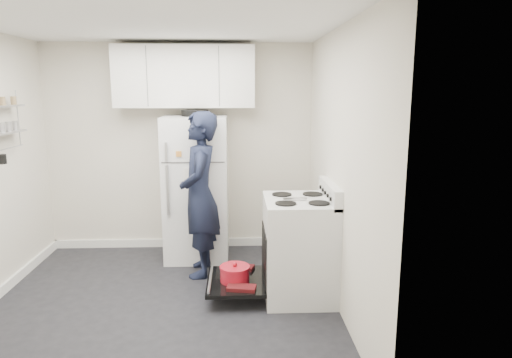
{
  "coord_description": "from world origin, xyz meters",
  "views": [
    {
      "loc": [
        0.69,
        -3.96,
        1.95
      ],
      "look_at": [
        0.89,
        0.64,
        1.05
      ],
      "focal_mm": 32.0,
      "sensor_mm": 36.0,
      "label": 1
    }
  ],
  "objects_px": {
    "electric_range": "(298,248)",
    "open_oven_door": "(236,278)",
    "refrigerator": "(197,187)",
    "person": "(200,195)"
  },
  "relations": [
    {
      "from": "electric_range",
      "to": "open_oven_door",
      "type": "distance_m",
      "value": 0.66
    },
    {
      "from": "electric_range",
      "to": "open_oven_door",
      "type": "height_order",
      "value": "electric_range"
    },
    {
      "from": "refrigerator",
      "to": "person",
      "type": "bearing_deg",
      "value": -81.4
    },
    {
      "from": "open_oven_door",
      "to": "person",
      "type": "xyz_separation_m",
      "value": [
        -0.37,
        0.59,
        0.68
      ]
    },
    {
      "from": "refrigerator",
      "to": "person",
      "type": "xyz_separation_m",
      "value": [
        0.08,
        -0.53,
        0.03
      ]
    },
    {
      "from": "electric_range",
      "to": "person",
      "type": "xyz_separation_m",
      "value": [
        -0.96,
        0.57,
        0.4
      ]
    },
    {
      "from": "open_oven_door",
      "to": "refrigerator",
      "type": "height_order",
      "value": "refrigerator"
    },
    {
      "from": "open_oven_door",
      "to": "person",
      "type": "height_order",
      "value": "person"
    },
    {
      "from": "electric_range",
      "to": "open_oven_door",
      "type": "bearing_deg",
      "value": -178.91
    },
    {
      "from": "open_oven_door",
      "to": "person",
      "type": "bearing_deg",
      "value": 122.4
    }
  ]
}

